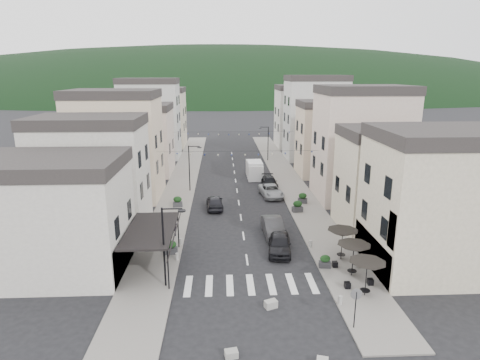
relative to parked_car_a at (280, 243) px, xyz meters
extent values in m
plane|color=black|center=(-2.88, -7.36, -0.80)|extent=(700.00, 700.00, 0.00)
cube|color=slate|center=(-10.38, 24.64, -0.74)|extent=(4.00, 76.00, 0.12)
cube|color=slate|center=(4.62, 24.64, -0.74)|extent=(4.00, 76.00, 0.12)
ellipsoid|color=black|center=(-2.88, 292.64, -0.80)|extent=(640.00, 360.00, 70.00)
cube|color=#B5AEA5|center=(-18.38, -2.36, 3.20)|extent=(12.00, 8.00, 8.00)
cube|color=#B3A78E|center=(11.62, -3.36, 4.20)|extent=(10.00, 8.00, 10.00)
cube|color=black|center=(-10.38, -2.36, 2.40)|extent=(3.60, 7.50, 0.15)
cube|color=black|center=(-8.58, -2.36, 1.90)|extent=(0.34, 7.50, 0.99)
cylinder|color=black|center=(-8.68, -5.86, 0.80)|extent=(0.10, 0.10, 3.20)
cylinder|color=black|center=(-8.68, 1.14, 0.80)|extent=(0.10, 0.10, 3.20)
cube|color=#B5AEA5|center=(-17.38, 6.64, 4.20)|extent=(10.00, 7.00, 10.00)
cube|color=#262323|center=(-17.38, 6.64, 9.70)|extent=(10.20, 7.14, 1.00)
cube|color=beige|center=(-17.38, 16.64, 5.20)|extent=(10.00, 8.00, 12.00)
cube|color=#262323|center=(-17.38, 16.64, 11.70)|extent=(10.20, 8.16, 1.00)
cube|color=#C0A79C|center=(-17.38, 28.64, 3.95)|extent=(10.00, 8.00, 9.50)
cube|color=#262323|center=(-17.38, 28.64, 9.20)|extent=(10.20, 8.16, 1.00)
cube|color=#A9A8A4|center=(-17.38, 40.64, 5.70)|extent=(10.00, 7.00, 13.00)
cube|color=#262323|center=(-17.38, 40.64, 12.70)|extent=(10.20, 7.14, 1.00)
cube|color=#B3A78E|center=(-17.38, 52.64, 4.70)|extent=(10.00, 9.00, 11.00)
cube|color=#262323|center=(-17.38, 52.64, 10.70)|extent=(10.20, 9.18, 1.00)
cube|color=#B3A78E|center=(11.62, 4.64, 3.70)|extent=(10.00, 7.00, 9.00)
cube|color=#262323|center=(11.62, 4.64, 8.70)|extent=(10.20, 7.14, 1.00)
cube|color=#C0A79C|center=(11.62, 14.64, 5.45)|extent=(10.00, 8.00, 12.50)
cube|color=#262323|center=(11.62, 14.64, 12.20)|extent=(10.20, 8.16, 1.00)
cube|color=beige|center=(11.62, 26.64, 4.20)|extent=(10.00, 7.00, 10.00)
cube|color=#262323|center=(11.62, 26.64, 9.70)|extent=(10.20, 7.14, 1.00)
cube|color=#A9A8A4|center=(11.62, 38.64, 5.95)|extent=(10.00, 8.00, 13.50)
cube|color=#262323|center=(11.62, 38.64, 13.20)|extent=(10.20, 8.16, 1.00)
cube|color=#B5AEA5|center=(11.62, 50.64, 4.95)|extent=(10.00, 9.00, 11.50)
cube|color=#262323|center=(11.62, 50.64, 11.20)|extent=(10.20, 9.18, 1.00)
cylinder|color=black|center=(4.82, -7.36, 0.47)|extent=(0.06, 0.06, 2.30)
cone|color=black|center=(4.82, -7.36, 1.57)|extent=(2.50, 2.50, 0.55)
cylinder|color=black|center=(4.82, -7.36, -0.31)|extent=(0.70, 0.70, 0.04)
cylinder|color=black|center=(4.82, -4.56, 0.47)|extent=(0.06, 0.06, 2.30)
cone|color=black|center=(4.82, -4.56, 1.57)|extent=(2.50, 2.50, 0.55)
cylinder|color=black|center=(4.82, -4.56, -0.31)|extent=(0.70, 0.70, 0.04)
cylinder|color=black|center=(4.82, -1.76, 0.47)|extent=(0.06, 0.06, 2.30)
cone|color=black|center=(4.82, -1.76, 1.57)|extent=(2.50, 2.50, 0.55)
cylinder|color=black|center=(4.82, -1.76, -0.31)|extent=(0.70, 0.70, 0.04)
cylinder|color=black|center=(-8.98, -5.36, 2.20)|extent=(0.14, 0.14, 6.00)
cylinder|color=black|center=(-8.28, -5.36, 5.10)|extent=(1.40, 0.10, 0.10)
cylinder|color=black|center=(-7.63, -5.36, 4.95)|extent=(0.56, 0.56, 0.08)
cylinder|color=black|center=(-8.98, 18.64, 2.20)|extent=(0.14, 0.14, 6.00)
cylinder|color=black|center=(-8.28, 18.64, 5.10)|extent=(1.40, 0.10, 0.10)
cylinder|color=black|center=(-7.63, 18.64, 4.95)|extent=(0.56, 0.56, 0.08)
cylinder|color=black|center=(3.22, 36.64, 2.20)|extent=(0.14, 0.14, 6.00)
cylinder|color=black|center=(2.52, 36.64, 5.10)|extent=(1.40, 0.10, 0.10)
cylinder|color=black|center=(1.87, 36.64, 4.95)|extent=(0.56, 0.56, 0.08)
cylinder|color=black|center=(2.92, -10.86, 0.45)|extent=(0.07, 0.07, 2.50)
cylinder|color=slate|center=(2.92, -10.86, 1.55)|extent=(0.70, 0.04, 0.70)
cylinder|color=gray|center=(-8.58, -1.36, -0.38)|extent=(0.26, 0.26, 0.60)
cylinder|color=gray|center=(-8.58, 1.64, -0.38)|extent=(0.26, 0.26, 0.60)
cylinder|color=gray|center=(2.82, 0.64, -0.38)|extent=(0.26, 0.26, 0.60)
cylinder|color=gray|center=(2.82, -8.36, -0.38)|extent=(0.26, 0.26, 0.60)
cylinder|color=black|center=(-2.88, 14.64, 5.20)|extent=(19.00, 0.02, 0.02)
cone|color=beige|center=(-11.58, 14.64, 5.02)|extent=(0.28, 0.28, 0.24)
cone|color=navy|center=(-10.00, 14.64, 4.93)|extent=(0.28, 0.28, 0.24)
cone|color=beige|center=(-8.42, 14.64, 4.85)|extent=(0.28, 0.28, 0.24)
cone|color=navy|center=(-6.83, 14.64, 4.79)|extent=(0.28, 0.28, 0.24)
cone|color=beige|center=(-5.25, 14.64, 4.74)|extent=(0.28, 0.28, 0.24)
cone|color=navy|center=(-3.67, 14.64, 4.72)|extent=(0.28, 0.28, 0.24)
cone|color=beige|center=(-2.08, 14.64, 4.72)|extent=(0.28, 0.28, 0.24)
cone|color=navy|center=(-0.50, 14.64, 4.74)|extent=(0.28, 0.28, 0.24)
cone|color=beige|center=(1.08, 14.64, 4.79)|extent=(0.28, 0.28, 0.24)
cone|color=navy|center=(2.67, 14.64, 4.85)|extent=(0.28, 0.28, 0.24)
cone|color=beige|center=(4.25, 14.64, 4.93)|extent=(0.28, 0.28, 0.24)
cone|color=navy|center=(5.83, 14.64, 5.02)|extent=(0.28, 0.28, 0.24)
cylinder|color=black|center=(-2.88, 30.64, 5.20)|extent=(19.00, 0.02, 0.02)
cone|color=beige|center=(-11.58, 30.64, 5.02)|extent=(0.28, 0.28, 0.24)
cone|color=navy|center=(-10.00, 30.64, 4.93)|extent=(0.28, 0.28, 0.24)
cone|color=beige|center=(-8.42, 30.64, 4.85)|extent=(0.28, 0.28, 0.24)
cone|color=navy|center=(-6.83, 30.64, 4.79)|extent=(0.28, 0.28, 0.24)
cone|color=beige|center=(-5.25, 30.64, 4.74)|extent=(0.28, 0.28, 0.24)
cone|color=navy|center=(-3.67, 30.64, 4.72)|extent=(0.28, 0.28, 0.24)
cone|color=beige|center=(-2.08, 30.64, 4.72)|extent=(0.28, 0.28, 0.24)
cone|color=navy|center=(-0.50, 30.64, 4.74)|extent=(0.28, 0.28, 0.24)
cone|color=beige|center=(1.08, 30.64, 4.79)|extent=(0.28, 0.28, 0.24)
cone|color=navy|center=(2.67, 30.64, 4.85)|extent=(0.28, 0.28, 0.24)
cone|color=beige|center=(4.25, 30.64, 4.93)|extent=(0.28, 0.28, 0.24)
cone|color=navy|center=(5.83, 30.64, 5.02)|extent=(0.28, 0.28, 0.24)
imported|color=black|center=(0.00, 0.00, 0.00)|extent=(2.46, 4.88, 1.59)
imported|color=#2F2F31|center=(-0.08, 3.66, 0.02)|extent=(1.97, 5.06, 1.64)
imported|color=#919499|center=(1.23, 15.96, -0.08)|extent=(3.02, 5.43, 1.44)
imported|color=black|center=(1.57, 20.25, -0.12)|extent=(1.96, 4.69, 1.35)
imported|color=black|center=(-5.68, 11.65, -0.04)|extent=(2.05, 4.56, 1.52)
cube|color=white|center=(-0.07, 25.42, 0.30)|extent=(2.17, 5.30, 2.20)
cube|color=white|center=(-0.06, 24.76, 1.45)|extent=(2.09, 3.55, 0.55)
cylinder|color=black|center=(-0.91, 23.43, -0.41)|extent=(0.29, 0.77, 0.77)
cylinder|color=black|center=(0.84, 23.46, -0.41)|extent=(0.29, 0.77, 0.77)
cylinder|color=black|center=(-0.98, 27.38, -0.41)|extent=(0.29, 0.77, 0.77)
cylinder|color=black|center=(0.78, 27.41, -0.41)|extent=(0.29, 0.77, 0.77)
imported|color=black|center=(-9.69, 4.41, 0.26)|extent=(0.80, 0.67, 1.88)
imported|color=black|center=(-9.43, 3.73, 0.31)|extent=(1.21, 1.12, 1.98)
cube|color=gray|center=(-1.76, -8.36, -0.55)|extent=(0.93, 0.76, 0.50)
cube|color=gray|center=(-4.47, -12.96, -0.60)|extent=(0.78, 0.62, 0.40)
cube|color=#2E2E31|center=(-9.19, -0.13, -0.42)|extent=(1.07, 0.62, 0.52)
ellipsoid|color=black|center=(-9.19, -0.13, 0.16)|extent=(0.92, 0.58, 0.67)
cube|color=#333335|center=(-9.90, 12.20, -0.41)|extent=(1.14, 0.72, 0.54)
ellipsoid|color=black|center=(-9.90, 12.20, 0.19)|extent=(0.95, 0.60, 0.69)
cube|color=#2B2B2E|center=(3.12, -3.17, -0.45)|extent=(0.98, 0.63, 0.46)
ellipsoid|color=black|center=(3.12, -3.17, 0.06)|extent=(0.81, 0.52, 0.59)
cube|color=#303033|center=(3.40, 9.82, -0.40)|extent=(1.22, 0.82, 0.56)
ellipsoid|color=black|center=(3.40, 9.82, 0.22)|extent=(0.99, 0.63, 0.72)
cube|color=#2D2D2F|center=(4.56, 12.82, -0.40)|extent=(1.18, 0.78, 0.55)
ellipsoid|color=black|center=(4.56, 12.82, 0.20)|extent=(0.96, 0.61, 0.70)
camera|label=1|loc=(-4.88, -31.40, 14.07)|focal=30.00mm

